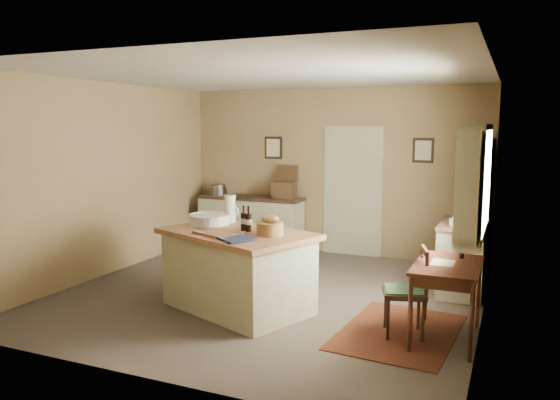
# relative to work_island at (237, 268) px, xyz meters

# --- Properties ---
(ground) EXTENTS (5.00, 5.00, 0.00)m
(ground) POSITION_rel_work_island_xyz_m (0.11, 0.64, -0.48)
(ground) COLOR brown
(ground) RESTS_ON ground
(wall_back) EXTENTS (5.00, 0.10, 2.70)m
(wall_back) POSITION_rel_work_island_xyz_m (0.11, 3.14, 0.87)
(wall_back) COLOR #957B50
(wall_back) RESTS_ON ground
(wall_front) EXTENTS (5.00, 0.10, 2.70)m
(wall_front) POSITION_rel_work_island_xyz_m (0.11, -1.86, 0.87)
(wall_front) COLOR #957B50
(wall_front) RESTS_ON ground
(wall_left) EXTENTS (0.10, 5.00, 2.70)m
(wall_left) POSITION_rel_work_island_xyz_m (-2.39, 0.64, 0.87)
(wall_left) COLOR #957B50
(wall_left) RESTS_ON ground
(wall_right) EXTENTS (0.10, 5.00, 2.70)m
(wall_right) POSITION_rel_work_island_xyz_m (2.61, 0.64, 0.87)
(wall_right) COLOR #957B50
(wall_right) RESTS_ON ground
(ceiling) EXTENTS (5.00, 5.00, 0.00)m
(ceiling) POSITION_rel_work_island_xyz_m (0.11, 0.64, 2.22)
(ceiling) COLOR silver
(ceiling) RESTS_ON wall_back
(door) EXTENTS (0.97, 0.06, 2.11)m
(door) POSITION_rel_work_island_xyz_m (0.46, 3.11, 0.57)
(door) COLOR #B1B294
(door) RESTS_ON ground
(framed_prints) EXTENTS (2.82, 0.02, 0.38)m
(framed_prints) POSITION_rel_work_island_xyz_m (0.31, 3.12, 1.24)
(framed_prints) COLOR black
(framed_prints) RESTS_ON ground
(window) EXTENTS (0.25, 1.99, 1.12)m
(window) POSITION_rel_work_island_xyz_m (2.53, 0.44, 1.07)
(window) COLOR beige
(window) RESTS_ON ground
(work_island) EXTENTS (1.98, 1.64, 1.20)m
(work_island) POSITION_rel_work_island_xyz_m (0.00, 0.00, 0.00)
(work_island) COLOR beige
(work_island) RESTS_ON ground
(sideboard) EXTENTS (1.83, 0.52, 1.18)m
(sideboard) POSITION_rel_work_island_xyz_m (-1.24, 2.84, -0.00)
(sideboard) COLOR beige
(sideboard) RESTS_ON ground
(rug) EXTENTS (1.22, 1.68, 0.01)m
(rug) POSITION_rel_work_island_xyz_m (1.86, 0.01, -0.48)
(rug) COLOR #562210
(rug) RESTS_ON ground
(writing_desk) EXTENTS (0.62, 1.01, 0.82)m
(writing_desk) POSITION_rel_work_island_xyz_m (2.31, 0.01, 0.19)
(writing_desk) COLOR #3A1B12
(writing_desk) RESTS_ON ground
(desk_chair) EXTENTS (0.51, 0.51, 0.88)m
(desk_chair) POSITION_rel_work_island_xyz_m (1.90, -0.05, -0.04)
(desk_chair) COLOR black
(desk_chair) RESTS_ON ground
(right_cabinet) EXTENTS (0.56, 1.00, 0.99)m
(right_cabinet) POSITION_rel_work_island_xyz_m (2.31, 1.66, -0.02)
(right_cabinet) COLOR beige
(right_cabinet) RESTS_ON ground
(shelving_unit) EXTENTS (0.33, 0.86, 1.92)m
(shelving_unit) POSITION_rel_work_island_xyz_m (2.46, 2.64, 0.48)
(shelving_unit) COLOR black
(shelving_unit) RESTS_ON ground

